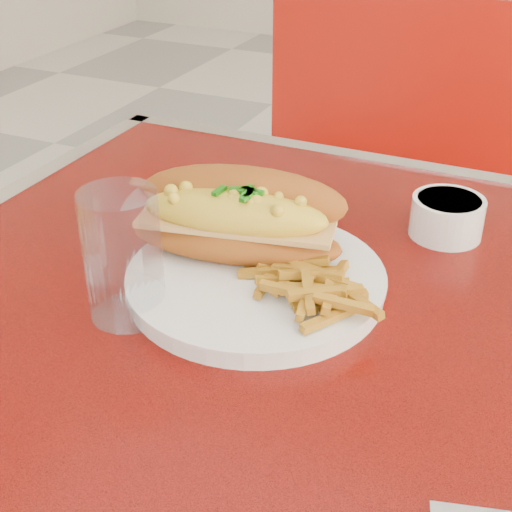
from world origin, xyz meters
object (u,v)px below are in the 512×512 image
at_px(fork, 316,277).
at_px(sauce_cup_left, 209,236).
at_px(water_tumbler, 123,256).
at_px(gravy_ramekin, 447,216).
at_px(dinner_plate, 256,280).
at_px(diner_table, 433,471).
at_px(mac_hoagie, 238,216).
at_px(booth_bench_far, 497,314).

relative_size(fork, sauce_cup_left, 2.50).
bearing_deg(water_tumbler, gravy_ramekin, 49.15).
height_order(dinner_plate, gravy_ramekin, gravy_ramekin).
bearing_deg(dinner_plate, sauce_cup_left, 146.28).
height_order(dinner_plate, water_tumbler, water_tumbler).
bearing_deg(dinner_plate, diner_table, -3.40).
xyz_separation_m(fork, gravy_ramekin, (0.10, 0.18, 0.01)).
distance_m(diner_table, fork, 0.24).
xyz_separation_m(diner_table, dinner_plate, (-0.21, 0.01, 0.17)).
distance_m(mac_hoagie, gravy_ramekin, 0.25).
distance_m(fork, water_tumbler, 0.20).
distance_m(booth_bench_far, dinner_plate, 0.96).
relative_size(dinner_plate, fork, 2.66).
bearing_deg(booth_bench_far, mac_hoagie, -107.71).
bearing_deg(mac_hoagie, fork, -19.55).
relative_size(booth_bench_far, gravy_ramekin, 12.18).
relative_size(diner_table, booth_bench_far, 1.03).
bearing_deg(dinner_plate, gravy_ramekin, 52.35).
height_order(diner_table, water_tumbler, water_tumbler).
relative_size(sauce_cup_left, water_tumbler, 0.41).
xyz_separation_m(booth_bench_far, gravy_ramekin, (-0.05, -0.60, 0.51)).
xyz_separation_m(gravy_ramekin, water_tumbler, (-0.25, -0.29, 0.04)).
relative_size(gravy_ramekin, water_tumbler, 0.76).
xyz_separation_m(dinner_plate, water_tumbler, (-0.10, -0.09, 0.05)).
relative_size(fork, water_tumbler, 1.03).
xyz_separation_m(dinner_plate, fork, (0.06, 0.02, 0.01)).
height_order(gravy_ramekin, sauce_cup_left, gravy_ramekin).
xyz_separation_m(mac_hoagie, fork, (0.09, -0.01, -0.04)).
distance_m(gravy_ramekin, sauce_cup_left, 0.28).
distance_m(mac_hoagie, sauce_cup_left, 0.07).
relative_size(booth_bench_far, sauce_cup_left, 22.39).
height_order(diner_table, mac_hoagie, mac_hoagie).
xyz_separation_m(mac_hoagie, gravy_ramekin, (0.19, 0.17, -0.04)).
bearing_deg(mac_hoagie, sauce_cup_left, 143.39).
distance_m(booth_bench_far, water_tumbler, 1.09).
bearing_deg(booth_bench_far, sauce_cup_left, -111.59).
relative_size(mac_hoagie, water_tumbler, 1.87).
bearing_deg(water_tumbler, fork, 35.37).
bearing_deg(fork, dinner_plate, 83.20).
xyz_separation_m(fork, water_tumbler, (-0.16, -0.11, 0.05)).
relative_size(dinner_plate, mac_hoagie, 1.46).
distance_m(booth_bench_far, fork, 0.94).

